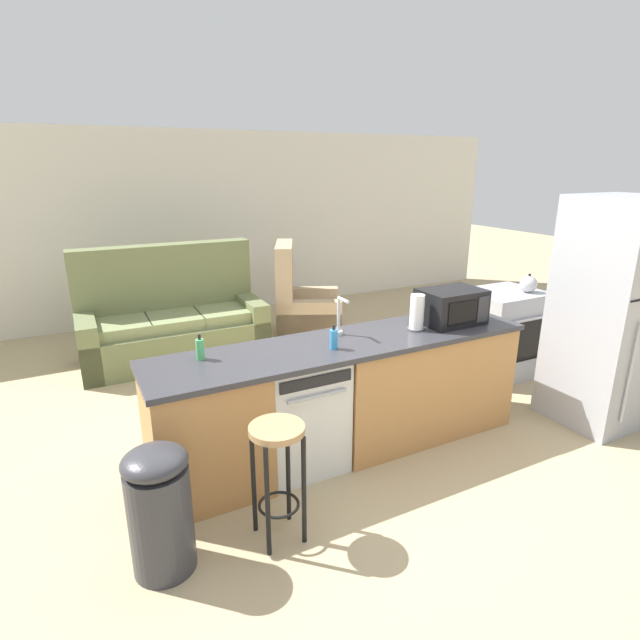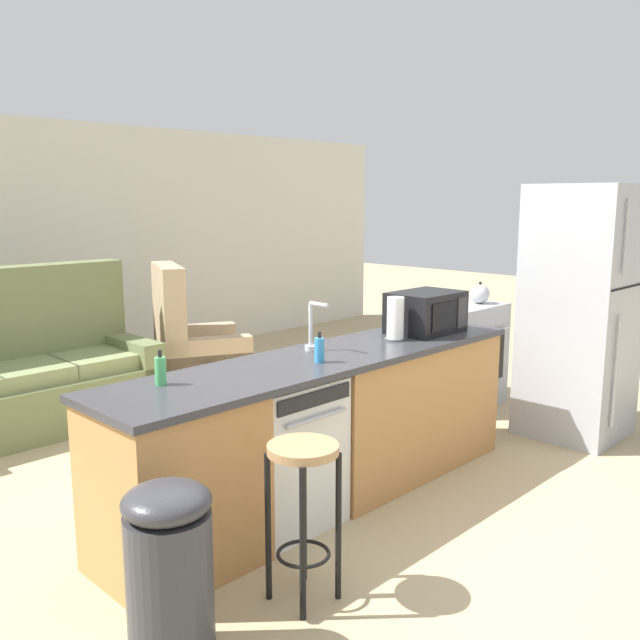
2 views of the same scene
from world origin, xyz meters
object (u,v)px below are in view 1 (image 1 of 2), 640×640
paper_towel_roll (417,313)px  trash_bin (160,509)px  microwave (451,306)px  kettle (529,284)px  bar_stool (278,458)px  armchair (301,309)px  dishwasher (298,412)px  refrigerator (609,314)px  couch (172,323)px  soap_bottle (334,339)px  dish_soap_bottle (200,349)px  stove_range (501,333)px

paper_towel_roll → trash_bin: bearing=-165.0°
microwave → kettle: (1.39, 0.42, -0.05)m
bar_stool → armchair: 3.71m
dishwasher → kettle: (2.77, 0.42, 0.56)m
kettle → armchair: (-1.50, 2.22, -0.64)m
refrigerator → couch: bearing=132.7°
microwave → trash_bin: microwave is taller
soap_bottle → couch: couch is taller
refrigerator → dish_soap_bottle: bearing=168.0°
refrigerator → microwave: bearing=155.9°
soap_bottle → armchair: (1.03, 2.74, -0.62)m
stove_range → paper_towel_roll: paper_towel_roll is taller
refrigerator → dishwasher: bearing=168.1°
refrigerator → kettle: (0.17, 0.97, 0.03)m
kettle → dishwasher: bearing=-171.3°
paper_towel_roll → couch: 3.09m
soap_bottle → refrigerator: bearing=-10.9°
stove_range → trash_bin: bearing=-163.0°
armchair → paper_towel_roll: bearing=-95.3°
soap_bottle → microwave: bearing=4.7°
microwave → dish_soap_bottle: size_ratio=2.84×
dish_soap_bottle → bar_stool: size_ratio=0.24×
stove_range → microwave: microwave is taller
refrigerator → bar_stool: (-3.03, -0.10, -0.42)m
dish_soap_bottle → kettle: kettle is taller
dishwasher → stove_range: 2.66m
stove_range → refrigerator: (-0.00, -1.10, 0.50)m
stove_range → couch: bearing=144.5°
paper_towel_roll → kettle: bearing=14.1°
refrigerator → microwave: (-1.23, 0.55, 0.08)m
refrigerator → armchair: refrigerator is taller
dishwasher → microwave: bearing=-0.1°
bar_stool → refrigerator: bearing=1.9°
refrigerator → paper_towel_roll: 1.67m
soap_bottle → dishwasher: bearing=158.4°
microwave → soap_bottle: microwave is taller
refrigerator → dish_soap_bottle: 3.31m
paper_towel_roll → bar_stool: paper_towel_roll is taller
dishwasher → armchair: 2.93m
refrigerator → paper_towel_roll: refrigerator is taller
trash_bin → dish_soap_bottle: bearing=58.3°
refrigerator → soap_bottle: size_ratio=10.86×
refrigerator → paper_towel_roll: size_ratio=6.78×
bar_stool → couch: size_ratio=0.37×
armchair → microwave: bearing=-87.7°
microwave → trash_bin: bearing=-166.7°
trash_bin → soap_bottle: bearing=20.2°
soap_bottle → armchair: bearing=69.4°
stove_range → microwave: (-1.23, -0.55, 0.59)m
soap_bottle → bar_stool: 0.97m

